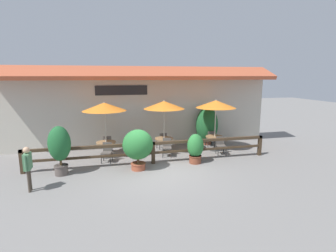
{
  "coord_description": "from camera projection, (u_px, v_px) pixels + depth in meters",
  "views": [
    {
      "loc": [
        -1.91,
        -9.61,
        3.72
      ],
      "look_at": [
        0.76,
        1.49,
        1.53
      ],
      "focal_mm": 28.0,
      "sensor_mm": 36.0,
      "label": 1
    }
  ],
  "objects": [
    {
      "name": "ground_plane",
      "position": [
        158.0,
        172.0,
        10.31
      ],
      "size": [
        60.0,
        60.0,
        0.0
      ],
      "primitive_type": "plane",
      "color": "slate"
    },
    {
      "name": "building_facade",
      "position": [
        142.0,
        106.0,
        13.82
      ],
      "size": [
        14.28,
        1.49,
        4.23
      ],
      "color": "#BCB7A8",
      "rests_on": "ground"
    },
    {
      "name": "patio_railing",
      "position": [
        153.0,
        148.0,
        11.18
      ],
      "size": [
        10.4,
        0.14,
        0.95
      ],
      "color": "#3D2D1E",
      "rests_on": "ground"
    },
    {
      "name": "patio_umbrella_near",
      "position": [
        104.0,
        107.0,
        11.77
      ],
      "size": [
        1.97,
        1.97,
        2.58
      ],
      "color": "#B7B2A8",
      "rests_on": "ground"
    },
    {
      "name": "dining_table_near",
      "position": [
        106.0,
        145.0,
        12.1
      ],
      "size": [
        0.9,
        0.9,
        0.73
      ],
      "color": "olive",
      "rests_on": "ground"
    },
    {
      "name": "chair_near_streetside",
      "position": [
        107.0,
        151.0,
        11.43
      ],
      "size": [
        0.51,
        0.51,
        0.86
      ],
      "rotation": [
        0.0,
        0.0,
        -0.25
      ],
      "color": "#514C47",
      "rests_on": "ground"
    },
    {
      "name": "chair_near_wallside",
      "position": [
        108.0,
        143.0,
        12.83
      ],
      "size": [
        0.46,
        0.46,
        0.86
      ],
      "rotation": [
        0.0,
        0.0,
        3.04
      ],
      "color": "#514C47",
      "rests_on": "ground"
    },
    {
      "name": "patio_umbrella_middle",
      "position": [
        164.0,
        105.0,
        12.5
      ],
      "size": [
        1.97,
        1.97,
        2.58
      ],
      "color": "#B7B2A8",
      "rests_on": "ground"
    },
    {
      "name": "dining_table_middle",
      "position": [
        164.0,
        141.0,
        12.83
      ],
      "size": [
        0.9,
        0.9,
        0.73
      ],
      "color": "olive",
      "rests_on": "ground"
    },
    {
      "name": "chair_middle_streetside",
      "position": [
        167.0,
        146.0,
        12.23
      ],
      "size": [
        0.51,
        0.51,
        0.86
      ],
      "rotation": [
        0.0,
        0.0,
        -0.25
      ],
      "color": "#514C47",
      "rests_on": "ground"
    },
    {
      "name": "chair_middle_wallside",
      "position": [
        162.0,
        140.0,
        13.48
      ],
      "size": [
        0.5,
        0.5,
        0.86
      ],
      "rotation": [
        0.0,
        0.0,
        3.34
      ],
      "color": "#514C47",
      "rests_on": "ground"
    },
    {
      "name": "patio_umbrella_far",
      "position": [
        216.0,
        104.0,
        12.89
      ],
      "size": [
        1.97,
        1.97,
        2.58
      ],
      "color": "#B7B2A8",
      "rests_on": "ground"
    },
    {
      "name": "dining_table_far",
      "position": [
        215.0,
        139.0,
        13.22
      ],
      "size": [
        0.9,
        0.9,
        0.73
      ],
      "color": "olive",
      "rests_on": "ground"
    },
    {
      "name": "chair_far_streetside",
      "position": [
        221.0,
        145.0,
        12.56
      ],
      "size": [
        0.48,
        0.48,
        0.86
      ],
      "rotation": [
        0.0,
        0.0,
        -0.15
      ],
      "color": "#514C47",
      "rests_on": "ground"
    },
    {
      "name": "chair_far_wallside",
      "position": [
        210.0,
        138.0,
        13.95
      ],
      "size": [
        0.42,
        0.42,
        0.86
      ],
      "rotation": [
        0.0,
        0.0,
        3.14
      ],
      "color": "#514C47",
      "rests_on": "ground"
    },
    {
      "name": "potted_plant_entrance_palm",
      "position": [
        60.0,
        146.0,
        9.81
      ],
      "size": [
        0.82,
        0.74,
        1.9
      ],
      "color": "#564C47",
      "rests_on": "ground"
    },
    {
      "name": "potted_plant_small_flowering",
      "position": [
        138.0,
        146.0,
        10.41
      ],
      "size": [
        1.21,
        1.09,
        1.64
      ],
      "color": "#9E4C33",
      "rests_on": "ground"
    },
    {
      "name": "potted_plant_tall_tropical",
      "position": [
        195.0,
        148.0,
        11.25
      ],
      "size": [
        0.72,
        0.64,
        1.29
      ],
      "color": "brown",
      "rests_on": "ground"
    },
    {
      "name": "potted_plant_broad_leaf",
      "position": [
        207.0,
        126.0,
        14.3
      ],
      "size": [
        1.21,
        1.09,
        2.08
      ],
      "color": "brown",
      "rests_on": "ground"
    },
    {
      "name": "pedestrian",
      "position": [
        28.0,
        163.0,
        8.41
      ],
      "size": [
        0.2,
        0.53,
        1.5
      ],
      "rotation": [
        0.0,
        0.0,
        -1.57
      ],
      "color": "#42382D",
      "rests_on": "ground"
    }
  ]
}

